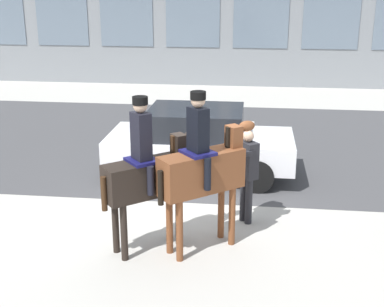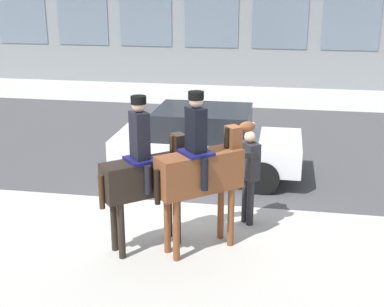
{
  "view_description": "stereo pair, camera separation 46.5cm",
  "coord_description": "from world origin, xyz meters",
  "px_view_note": "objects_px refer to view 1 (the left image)",
  "views": [
    {
      "loc": [
        1.23,
        -9.2,
        4.23
      ],
      "look_at": [
        0.23,
        -0.82,
        1.47
      ],
      "focal_mm": 50.0,
      "sensor_mm": 36.0,
      "label": 1
    },
    {
      "loc": [
        1.69,
        -9.13,
        4.23
      ],
      "look_at": [
        0.23,
        -0.82,
        1.47
      ],
      "focal_mm": 50.0,
      "sensor_mm": 36.0,
      "label": 2
    }
  ],
  "objects_px": {
    "mounted_horse_companion": "(203,168)",
    "pedestrian_bystander": "(247,169)",
    "mounted_horse_lead": "(148,173)",
    "street_car_near_lane": "(199,141)"
  },
  "relations": [
    {
      "from": "pedestrian_bystander",
      "to": "mounted_horse_lead",
      "type": "bearing_deg",
      "value": -0.31
    },
    {
      "from": "mounted_horse_lead",
      "to": "mounted_horse_companion",
      "type": "height_order",
      "value": "mounted_horse_companion"
    },
    {
      "from": "mounted_horse_companion",
      "to": "pedestrian_bystander",
      "type": "xyz_separation_m",
      "value": [
        0.67,
        1.07,
        -0.38
      ]
    },
    {
      "from": "mounted_horse_lead",
      "to": "pedestrian_bystander",
      "type": "relative_size",
      "value": 1.47
    },
    {
      "from": "mounted_horse_lead",
      "to": "street_car_near_lane",
      "type": "height_order",
      "value": "mounted_horse_lead"
    },
    {
      "from": "mounted_horse_lead",
      "to": "mounted_horse_companion",
      "type": "xyz_separation_m",
      "value": [
        0.87,
        0.08,
        0.09
      ]
    },
    {
      "from": "pedestrian_bystander",
      "to": "street_car_near_lane",
      "type": "distance_m",
      "value": 2.59
    },
    {
      "from": "pedestrian_bystander",
      "to": "mounted_horse_companion",
      "type": "bearing_deg",
      "value": 20.78
    },
    {
      "from": "mounted_horse_companion",
      "to": "pedestrian_bystander",
      "type": "bearing_deg",
      "value": 18.32
    },
    {
      "from": "pedestrian_bystander",
      "to": "street_car_near_lane",
      "type": "relative_size",
      "value": 0.42
    }
  ]
}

